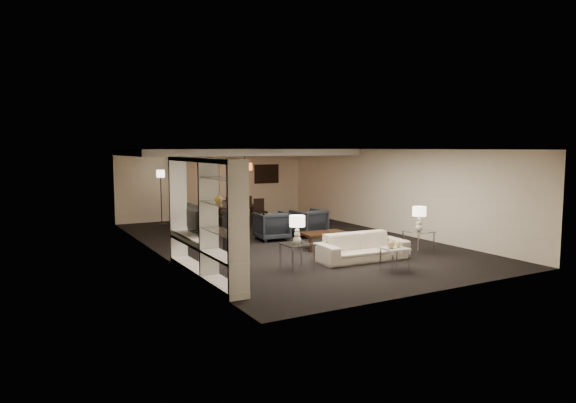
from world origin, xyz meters
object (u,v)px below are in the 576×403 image
Objects in this scene: coffee_table at (323,240)px; dining_table at (236,214)px; pendant_light at (244,167)px; chair_fl at (213,209)px; vase_amber at (218,198)px; chair_nr at (261,211)px; floor_speaker at (225,232)px; side_table_right at (418,242)px; marble_table at (394,259)px; side_table_left at (297,256)px; sofa at (362,247)px; armchair_right at (309,223)px; armchair_left at (272,226)px; chair_fr at (245,207)px; vase_blue at (231,230)px; table_lamp_right at (419,219)px; floor_lamp at (161,197)px; chair_nm at (244,212)px; television at (191,219)px; table_lamp_left at (297,230)px; chair_fm at (229,208)px; chair_nl at (227,214)px.

dining_table is (-0.14, 5.22, 0.08)m from coffee_table.
chair_fl is at bearing 121.11° from pendant_light.
vase_amber is 7.98m from chair_nr.
floor_speaker is 0.65× the size of dining_table.
chair_nr reaches higher than side_table_right.
floor_speaker reaches higher than marble_table.
marble_table is at bearing -32.03° from floor_speaker.
vase_amber is (-1.96, -0.55, 1.37)m from side_table_left.
side_table_right is at bearing 3.15° from sofa.
sofa is 3.36m from armchair_right.
chair_fl is (-0.14, 4.17, 0.03)m from armchair_left.
armchair_left is 0.53× the size of dining_table.
chair_fr is at bearing 73.85° from side_table_left.
vase_amber is 9.10m from chair_fr.
vase_blue is at bearing -115.00° from chair_nr.
chair_nr is (0.46, 6.17, 0.11)m from sofa.
pendant_light is at bearing 90.38° from marble_table.
chair_nr is at bearing 101.35° from table_lamp_right.
floor_lamp is at bearing 95.99° from side_table_left.
vase_blue reaches higher than sofa.
chair_nm is (-0.74, 2.87, 0.03)m from armchair_right.
floor_lamp is (-2.96, 0.12, 0.49)m from chair_fr.
vase_amber is at bearing -116.97° from chair_nr.
side_table_right is 0.69× the size of chair_nr.
dining_table is at bearing 105.09° from table_lamp_right.
vase_blue is (-3.66, -1.10, 0.83)m from sofa.
chair_fl is (-0.60, 0.65, 0.14)m from dining_table.
television is at bearing -124.32° from chair_nr.
table_lamp_left is at bearing -176.85° from sofa.
chair_nr is (-1.24, 6.17, -0.42)m from table_lamp_right.
floor_speaker is (1.27, 2.86, -1.12)m from vase_amber.
sofa is 3.36m from armchair_left.
dining_table is (2.25, 4.51, -0.24)m from floor_speaker.
chair_nr is at bearing -105.63° from armchair_left.
coffee_table is 1.37× the size of chair_fm.
floor_speaker is at bearing -121.92° from chair_nr.
chair_nm is at bearing -119.48° from pendant_light.
sofa is 2.45× the size of armchair_right.
table_lamp_left is 3.74× the size of vase_blue.
chair_nm is 1.43m from chair_fr.
chair_fr is 3.00m from floor_lamp.
coffee_table is 4.48m from vase_amber.
chair_fm is (0.60, 0.00, 0.00)m from chair_fl.
side_table_right is 7.69m from chair_fm.
side_table_right is 0.32× the size of floor_lamp.
floor_lamp is at bearing 118.96° from side_table_right.
vase_blue is 8.39m from chair_nr.
chair_fl is (2.92, 8.57, -0.72)m from vase_blue.
side_table_right is 0.69× the size of chair_fl.
floor_lamp is at bearing 138.11° from chair_nl.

